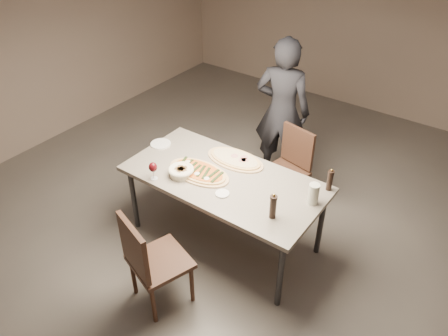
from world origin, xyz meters
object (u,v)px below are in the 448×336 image
Objects in this scene: chair_near at (149,258)px; diner at (282,111)px; chair_far at (290,164)px; dining_table at (224,182)px; carafe at (313,194)px; ham_pizza at (235,159)px; bread_basket at (181,171)px; pepper_mill_left at (273,206)px; zucchini_pizza at (199,172)px.

chair_near is 2.23m from diner.
dining_table is at bearing 88.58° from chair_far.
chair_near is (-0.83, -1.09, -0.33)m from carafe.
bread_basket reaches higher than ham_pizza.
ham_pizza is 1.25m from chair_near.
ham_pizza is 2.54× the size of pepper_mill_left.
pepper_mill_left is (0.84, -0.13, 0.09)m from zucchini_pizza.
carafe reaches higher than chair_far.
chair_near is (-0.65, -0.74, -0.34)m from pepper_mill_left.
chair_far reaches higher than ham_pizza.
diner reaches higher than ham_pizza.
diner is at bearing 95.74° from dining_table.
dining_table is 0.82m from carafe.
bread_basket reaches higher than zucchini_pizza.
ham_pizza is at bearing 62.18° from bread_basket.
diner is (-0.09, 2.21, 0.31)m from chair_near.
bread_basket is at bearing -111.22° from ham_pizza.
bread_basket is at bearing -147.80° from dining_table.
chair_far is at bearing 110.76° from pepper_mill_left.
pepper_mill_left is 1.25× the size of carafe.
diner is at bearing -36.51° from chair_far.
chair_far reaches higher than bread_basket.
zucchini_pizza is at bearing -167.81° from carafe.
diner is at bearing 82.29° from bread_basket.
zucchini_pizza is (-0.22, -0.08, 0.07)m from dining_table.
pepper_mill_left is 1.05m from chair_near.
zucchini_pizza is at bearing 171.50° from pepper_mill_left.
chair_far is (-0.41, 1.09, -0.37)m from pepper_mill_left.
zucchini_pizza is 1.34m from diner.
dining_table is 1.96× the size of chair_near.
ham_pizza is 0.98m from diner.
dining_table is 0.40m from bread_basket.
chair_near is at bearing 94.26° from chair_far.
pepper_mill_left is 1.64m from diner.
pepper_mill_left reaches higher than ham_pizza.
chair_far is at bearing 101.03° from chair_near.
bread_basket is at bearing 67.51° from diner.
zucchini_pizza is 0.68× the size of chair_near.
dining_table is at bearing -170.19° from carafe.
pepper_mill_left is 0.39m from carafe.
pepper_mill_left is (0.94, -0.00, 0.06)m from bread_basket.
ham_pizza is at bearing 78.52° from diner.
diner is at bearing 99.91° from ham_pizza.
chair_far is at bearing 87.75° from zucchini_pizza.
pepper_mill_left is 1.22m from chair_far.
bread_basket is 1.25m from chair_far.
bread_basket is 0.85m from chair_near.
pepper_mill_left is at bearing 13.19° from zucchini_pizza.
chair_near is at bearing -81.77° from ham_pizza.
diner is (-0.06, 0.98, 0.06)m from ham_pizza.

